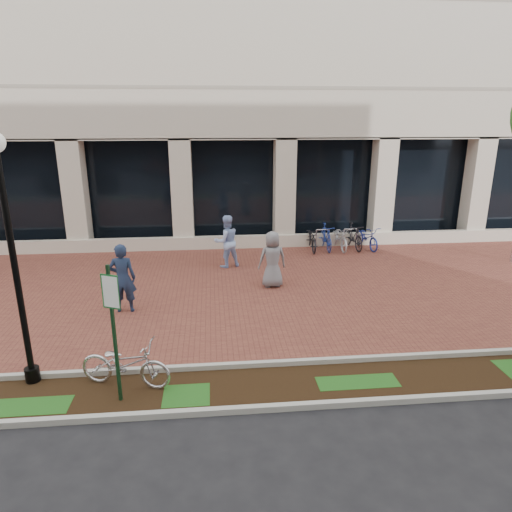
{
  "coord_description": "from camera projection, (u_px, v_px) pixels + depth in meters",
  "views": [
    {
      "loc": [
        -0.87,
        -12.88,
        5.02
      ],
      "look_at": [
        0.32,
        -0.8,
        1.28
      ],
      "focal_mm": 32.0,
      "sensor_mm": 36.0,
      "label": 1
    }
  ],
  "objects": [
    {
      "name": "ground",
      "position": [
        243.0,
        289.0,
        13.81
      ],
      "size": [
        120.0,
        120.0,
        0.0
      ],
      "primitive_type": "plane",
      "color": "black",
      "rests_on": "ground"
    },
    {
      "name": "brick_plaza",
      "position": [
        243.0,
        289.0,
        13.8
      ],
      "size": [
        40.0,
        9.0,
        0.01
      ],
      "primitive_type": "cube",
      "color": "brown",
      "rests_on": "ground"
    },
    {
      "name": "planting_strip",
      "position": [
        262.0,
        387.0,
        8.81
      ],
      "size": [
        40.0,
        1.5,
        0.01
      ],
      "primitive_type": "cube",
      "color": "black",
      "rests_on": "ground"
    },
    {
      "name": "curb_plaza_side",
      "position": [
        258.0,
        364.0,
        9.51
      ],
      "size": [
        40.0,
        0.12,
        0.12
      ],
      "primitive_type": "cube",
      "color": "#AAA9A0",
      "rests_on": "ground"
    },
    {
      "name": "curb_street_side",
      "position": [
        267.0,
        408.0,
        8.08
      ],
      "size": [
        40.0,
        0.12,
        0.12
      ],
      "primitive_type": "cube",
      "color": "#AAA9A0",
      "rests_on": "ground"
    },
    {
      "name": "near_office_building",
      "position": [
        225.0,
        1.0,
        20.81
      ],
      "size": [
        40.0,
        12.12,
        16.0
      ],
      "color": "beige",
      "rests_on": "ground"
    },
    {
      "name": "parking_sign",
      "position": [
        112.0,
        318.0,
        7.9
      ],
      "size": [
        0.34,
        0.07,
        2.64
      ],
      "rotation": [
        0.0,
        0.0,
        -0.42
      ],
      "color": "#14391E",
      "rests_on": "ground"
    },
    {
      "name": "lamppost",
      "position": [
        12.0,
        251.0,
        8.22
      ],
      "size": [
        0.36,
        0.36,
        4.78
      ],
      "color": "black",
      "rests_on": "ground"
    },
    {
      "name": "locked_bicycle",
      "position": [
        125.0,
        363.0,
        8.74
      ],
      "size": [
        1.92,
        1.11,
        0.95
      ],
      "primitive_type": "imported",
      "rotation": [
        0.0,
        0.0,
        1.29
      ],
      "color": "silver",
      "rests_on": "ground"
    },
    {
      "name": "pedestrian_left",
      "position": [
        123.0,
        278.0,
        11.97
      ],
      "size": [
        0.69,
        0.46,
        1.88
      ],
      "primitive_type": "imported",
      "rotation": [
        0.0,
        0.0,
        3.15
      ],
      "color": "#1B2845",
      "rests_on": "ground"
    },
    {
      "name": "pedestrian_mid",
      "position": [
        227.0,
        241.0,
        15.6
      ],
      "size": [
        1.06,
        0.94,
        1.82
      ],
      "primitive_type": "imported",
      "rotation": [
        0.0,
        0.0,
        3.47
      ],
      "color": "#99B1E4",
      "rests_on": "ground"
    },
    {
      "name": "pedestrian_right",
      "position": [
        272.0,
        259.0,
        13.77
      ],
      "size": [
        0.91,
        0.65,
        1.73
      ],
      "primitive_type": "imported",
      "rotation": [
        0.0,
        0.0,
        3.26
      ],
      "color": "slate",
      "rests_on": "ground"
    },
    {
      "name": "bike_rack_cluster",
      "position": [
        340.0,
        237.0,
        17.81
      ],
      "size": [
        2.98,
        1.81,
        1.01
      ],
      "rotation": [
        0.0,
        0.0,
        0.06
      ],
      "color": "black",
      "rests_on": "ground"
    }
  ]
}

